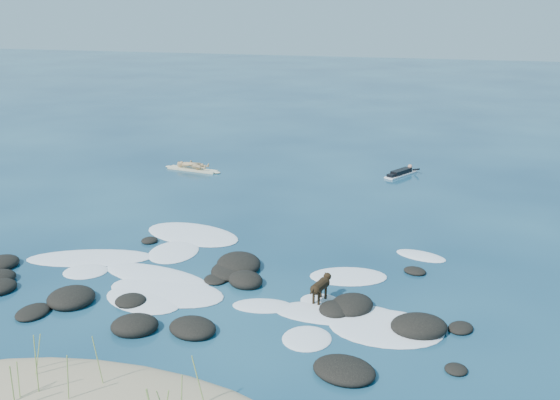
% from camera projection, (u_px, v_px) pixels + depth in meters
% --- Properties ---
extents(ground, '(160.00, 160.00, 0.00)m').
position_uv_depth(ground, '(239.00, 264.00, 19.33)').
color(ground, '#0A2642').
rests_on(ground, ground).
extents(dune_grass, '(4.39, 1.67, 1.23)m').
position_uv_depth(dune_grass, '(99.00, 389.00, 11.92)').
color(dune_grass, '#8CA851').
rests_on(dune_grass, ground).
extents(reef_rocks, '(14.62, 7.01, 0.52)m').
position_uv_depth(reef_rocks, '(203.00, 297.00, 16.95)').
color(reef_rocks, black).
rests_on(reef_rocks, ground).
extents(breaking_foam, '(13.21, 7.86, 0.12)m').
position_uv_depth(breaking_foam, '(218.00, 277.00, 18.40)').
color(breaking_foam, white).
rests_on(breaking_foam, ground).
extents(standing_surfer_rig, '(3.09, 0.86, 1.76)m').
position_uv_depth(standing_surfer_rig, '(192.00, 157.00, 30.04)').
color(standing_surfer_rig, beige).
rests_on(standing_surfer_rig, ground).
extents(paddling_surfer_rig, '(1.52, 2.17, 0.40)m').
position_uv_depth(paddling_surfer_rig, '(402.00, 173.00, 29.35)').
color(paddling_surfer_rig, white).
rests_on(paddling_surfer_rig, ground).
extents(dog, '(0.48, 1.16, 0.75)m').
position_uv_depth(dog, '(321.00, 285.00, 16.73)').
color(dog, black).
rests_on(dog, ground).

